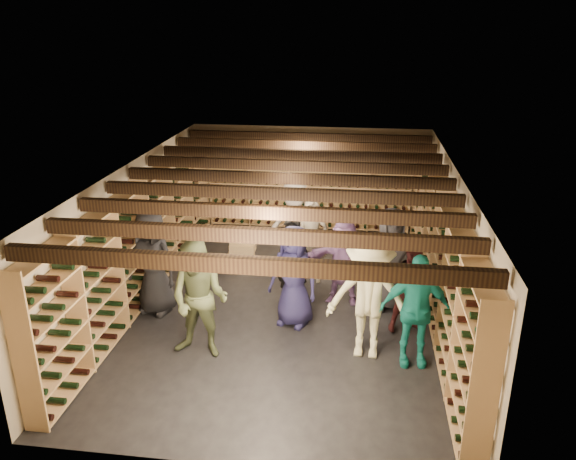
# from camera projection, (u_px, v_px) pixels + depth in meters

# --- Properties ---
(ground) EXTENTS (8.00, 8.00, 0.00)m
(ground) POSITION_uv_depth(u_px,v_px,m) (287.00, 301.00, 10.00)
(ground) COLOR black
(ground) RESTS_ON ground
(walls) EXTENTS (5.52, 8.02, 2.40)m
(walls) POSITION_uv_depth(u_px,v_px,m) (287.00, 238.00, 9.58)
(walls) COLOR tan
(walls) RESTS_ON ground
(ceiling) EXTENTS (5.50, 8.00, 0.01)m
(ceiling) POSITION_uv_depth(u_px,v_px,m) (287.00, 170.00, 9.16)
(ceiling) COLOR beige
(ceiling) RESTS_ON walls
(ceiling_joists) EXTENTS (5.40, 7.12, 0.18)m
(ceiling_joists) POSITION_uv_depth(u_px,v_px,m) (287.00, 178.00, 9.21)
(ceiling_joists) COLOR black
(ceiling_joists) RESTS_ON ground
(wine_rack_left) EXTENTS (0.32, 7.50, 2.15)m
(wine_rack_left) POSITION_uv_depth(u_px,v_px,m) (144.00, 238.00, 9.94)
(wine_rack_left) COLOR tan
(wine_rack_left) RESTS_ON ground
(wine_rack_right) EXTENTS (0.32, 7.50, 2.15)m
(wine_rack_right) POSITION_uv_depth(u_px,v_px,m) (440.00, 253.00, 9.31)
(wine_rack_right) COLOR tan
(wine_rack_right) RESTS_ON ground
(wine_rack_back) EXTENTS (4.70, 0.30, 2.15)m
(wine_rack_back) POSITION_uv_depth(u_px,v_px,m) (309.00, 184.00, 13.18)
(wine_rack_back) COLOR tan
(wine_rack_back) RESTS_ON ground
(crate_stack_left) EXTENTS (0.52, 0.35, 0.68)m
(crate_stack_left) POSITION_uv_depth(u_px,v_px,m) (242.00, 251.00, 11.29)
(crate_stack_left) COLOR tan
(crate_stack_left) RESTS_ON ground
(crate_stack_right) EXTENTS (0.56, 0.42, 0.51)m
(crate_stack_right) POSITION_uv_depth(u_px,v_px,m) (354.00, 250.00, 11.53)
(crate_stack_right) COLOR tan
(crate_stack_right) RESTS_ON ground
(crate_loose) EXTENTS (0.59, 0.51, 0.17)m
(crate_loose) POSITION_uv_depth(u_px,v_px,m) (309.00, 267.00, 11.15)
(crate_loose) COLOR tan
(crate_loose) RESTS_ON ground
(person_0) EXTENTS (1.00, 0.77, 1.81)m
(person_0) POSITION_uv_depth(u_px,v_px,m) (153.00, 262.00, 9.36)
(person_0) COLOR black
(person_0) RESTS_ON ground
(person_1) EXTENTS (0.70, 0.59, 1.64)m
(person_1) POSITION_uv_depth(u_px,v_px,m) (292.00, 263.00, 9.53)
(person_1) COLOR black
(person_1) RESTS_ON ground
(person_2) EXTENTS (0.96, 0.79, 1.82)m
(person_2) POSITION_uv_depth(u_px,v_px,m) (200.00, 299.00, 8.11)
(person_2) COLOR #475233
(person_2) RESTS_ON ground
(person_3) EXTENTS (1.27, 0.80, 1.88)m
(person_3) POSITION_uv_depth(u_px,v_px,m) (369.00, 298.00, 8.09)
(person_3) COLOR beige
(person_3) RESTS_ON ground
(person_4) EXTENTS (1.03, 0.49, 1.70)m
(person_4) POSITION_uv_depth(u_px,v_px,m) (415.00, 310.00, 7.93)
(person_4) COLOR #137D73
(person_4) RESTS_ON ground
(person_6) EXTENTS (0.96, 0.78, 1.70)m
(person_6) POSITION_uv_depth(u_px,v_px,m) (294.00, 276.00, 8.99)
(person_6) COLOR #1E1C47
(person_6) RESTS_ON ground
(person_7) EXTENTS (0.62, 0.43, 1.63)m
(person_7) POSITION_uv_depth(u_px,v_px,m) (312.00, 241.00, 10.50)
(person_7) COLOR gray
(person_7) RESTS_ON ground
(person_8) EXTENTS (0.89, 0.78, 1.55)m
(person_8) POSITION_uv_depth(u_px,v_px,m) (414.00, 287.00, 8.79)
(person_8) COLOR #4A1C1E
(person_8) RESTS_ON ground
(person_9) EXTENTS (1.32, 0.92, 1.86)m
(person_9) POSITION_uv_depth(u_px,v_px,m) (295.00, 227.00, 10.89)
(person_9) COLOR beige
(person_9) RESTS_ON ground
(person_11) EXTENTS (1.47, 0.64, 1.54)m
(person_11) POSITION_uv_depth(u_px,v_px,m) (343.00, 261.00, 9.74)
(person_11) COLOR #835C98
(person_11) RESTS_ON ground
(person_12) EXTENTS (1.01, 0.80, 1.80)m
(person_12) POSITION_uv_depth(u_px,v_px,m) (390.00, 259.00, 9.51)
(person_12) COLOR #2F2F35
(person_12) RESTS_ON ground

